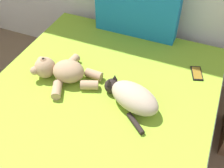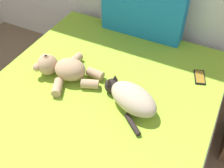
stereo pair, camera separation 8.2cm
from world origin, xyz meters
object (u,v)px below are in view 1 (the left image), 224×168
patterned_cushion (137,6)px  cat (132,97)px  bed (93,128)px  cell_phone (197,73)px  teddy_bear (62,71)px

patterned_cushion → cat: patterned_cushion is taller
bed → cell_phone: bearing=45.1°
cat → bed: bearing=-154.3°
bed → cell_phone: (0.56, 0.57, 0.24)m
teddy_bear → cell_phone: size_ratio=3.04×
bed → cat: cat is taller
patterned_cushion → cell_phone: size_ratio=4.15×
patterned_cushion → cell_phone: patterned_cushion is taller
bed → cat: bearing=25.7°
teddy_bear → cell_phone: (0.86, 0.41, -0.06)m
cat → cell_phone: cat is taller
teddy_bear → cell_phone: teddy_bear is taller
bed → teddy_bear: 0.46m
patterned_cushion → cell_phone: 0.71m
patterned_cushion → cat: (0.25, -0.78, -0.18)m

